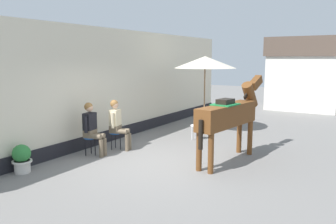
# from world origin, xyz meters

# --- Properties ---
(ground_plane) EXTENTS (40.00, 40.00, 0.00)m
(ground_plane) POSITION_xyz_m (0.00, 3.00, 0.00)
(ground_plane) COLOR slate
(pub_facade_wall) EXTENTS (0.34, 14.00, 3.40)m
(pub_facade_wall) POSITION_xyz_m (-2.55, 1.50, 1.54)
(pub_facade_wall) COLOR beige
(pub_facade_wall) RESTS_ON ground_plane
(distant_cottage) EXTENTS (3.40, 2.60, 3.50)m
(distant_cottage) POSITION_xyz_m (1.40, 11.06, 1.80)
(distant_cottage) COLOR silver
(distant_cottage) RESTS_ON ground_plane
(seated_visitor_near) EXTENTS (0.61, 0.48, 1.39)m
(seated_visitor_near) POSITION_xyz_m (-1.76, -0.35, 0.78)
(seated_visitor_near) COLOR #194C99
(seated_visitor_near) RESTS_ON ground_plane
(seated_visitor_far) EXTENTS (0.61, 0.48, 1.39)m
(seated_visitor_far) POSITION_xyz_m (-1.58, 0.45, 0.78)
(seated_visitor_far) COLOR #194C99
(seated_visitor_far) RESTS_ON ground_plane
(saddled_horse_center) EXTENTS (0.72, 2.99, 2.06)m
(saddled_horse_center) POSITION_xyz_m (1.45, 1.05, 1.16)
(saddled_horse_center) COLOR brown
(saddled_horse_center) RESTS_ON ground_plane
(flower_planter_near) EXTENTS (0.43, 0.43, 0.64)m
(flower_planter_near) POSITION_xyz_m (-2.12, -2.19, 0.33)
(flower_planter_near) COLOR beige
(flower_planter_near) RESTS_ON ground_plane
(cafe_parasol) EXTENTS (2.10, 2.10, 2.58)m
(cafe_parasol) POSITION_xyz_m (-0.57, 3.88, 2.36)
(cafe_parasol) COLOR black
(cafe_parasol) RESTS_ON ground_plane
(spare_stool_white) EXTENTS (0.32, 0.32, 0.46)m
(spare_stool_white) POSITION_xyz_m (-0.26, 2.61, 0.40)
(spare_stool_white) COLOR white
(spare_stool_white) RESTS_ON ground_plane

